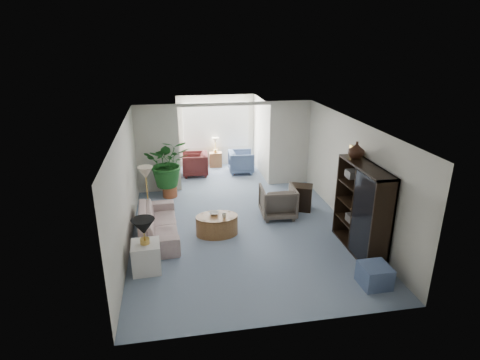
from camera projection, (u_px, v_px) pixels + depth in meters
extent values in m
plane|color=gray|center=(245.00, 235.00, 8.90)|extent=(6.00, 6.00, 0.00)
plane|color=gray|center=(221.00, 175.00, 12.68)|extent=(2.60, 2.60, 0.00)
cube|color=silver|center=(158.00, 150.00, 10.92)|extent=(1.20, 0.12, 2.50)
cube|color=silver|center=(289.00, 143.00, 11.55)|extent=(1.20, 0.12, 2.50)
cube|color=silver|center=(225.00, 104.00, 10.82)|extent=(2.60, 0.12, 0.10)
cube|color=white|center=(216.00, 125.00, 13.20)|extent=(2.20, 0.02, 1.50)
cube|color=white|center=(216.00, 125.00, 13.17)|extent=(2.20, 0.02, 1.50)
cube|color=beige|center=(356.00, 158.00, 8.62)|extent=(0.04, 0.50, 0.40)
imported|color=#BBB29E|center=(158.00, 224.00, 8.73)|extent=(0.91, 2.13, 0.61)
cube|color=white|center=(146.00, 257.00, 7.46)|extent=(0.55, 0.55, 0.58)
cone|color=black|center=(143.00, 227.00, 7.24)|extent=(0.44, 0.44, 0.30)
cone|color=beige|center=(146.00, 173.00, 9.10)|extent=(0.36, 0.36, 0.28)
cylinder|color=olive|center=(217.00, 225.00, 8.85)|extent=(1.15, 1.15, 0.45)
imported|color=white|center=(214.00, 213.00, 8.84)|extent=(0.27, 0.27, 0.05)
imported|color=beige|center=(224.00, 215.00, 8.69)|extent=(0.12, 0.12, 0.10)
imported|color=#5E544A|center=(278.00, 201.00, 9.68)|extent=(0.88, 0.90, 0.78)
cube|color=black|center=(301.00, 197.00, 10.10)|extent=(0.67, 0.61, 0.65)
cube|color=black|center=(362.00, 209.00, 8.00)|extent=(0.44, 1.66, 1.85)
imported|color=#311A10|center=(356.00, 150.00, 8.08)|extent=(0.34, 0.34, 0.35)
cube|color=slate|center=(375.00, 275.00, 7.04)|extent=(0.51, 0.51, 0.40)
cylinder|color=#994D2C|center=(170.00, 191.00, 10.95)|extent=(0.40, 0.40, 0.32)
imported|color=#1F5C21|center=(168.00, 163.00, 10.66)|extent=(1.21, 1.05, 1.35)
imported|color=slate|center=(241.00, 162.00, 12.81)|extent=(0.83, 0.81, 0.72)
imported|color=#54221D|center=(195.00, 164.00, 12.56)|extent=(0.85, 0.83, 0.74)
cube|color=olive|center=(216.00, 159.00, 13.41)|extent=(0.43, 0.34, 0.50)
cube|color=#4D4B48|center=(354.00, 174.00, 8.14)|extent=(0.30, 0.26, 0.16)
cube|color=#3C3936|center=(354.00, 218.00, 8.24)|extent=(0.30, 0.26, 0.16)
cube|color=#292623|center=(371.00, 234.00, 7.59)|extent=(0.30, 0.26, 0.16)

